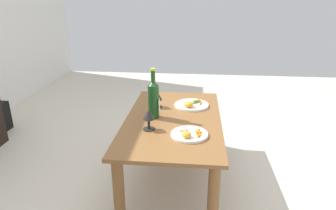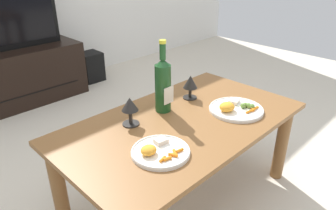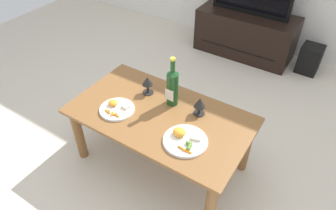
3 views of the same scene
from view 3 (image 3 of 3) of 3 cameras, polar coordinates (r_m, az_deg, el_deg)
name	(u,v)px [view 3 (image 3 of 3)]	position (r m, az deg, el deg)	size (l,w,h in m)	color
ground_plane	(161,161)	(2.44, -1.30, -10.31)	(6.40, 6.40, 0.00)	beige
dining_table	(160,123)	(2.14, -1.46, -3.41)	(1.24, 0.69, 0.49)	brown
tv_stand	(245,34)	(3.69, 14.21, 12.70)	(1.08, 0.46, 0.49)	black
floor_speaker	(310,59)	(3.63, 24.86, 7.77)	(0.21, 0.21, 0.30)	black
wine_bottle	(172,86)	(2.08, 0.84, 3.56)	(0.08, 0.08, 0.37)	#19471E
goblet_left	(147,82)	(2.21, -3.84, 4.26)	(0.08, 0.08, 0.14)	black
goblet_right	(200,103)	(2.04, 5.94, 0.28)	(0.08, 0.08, 0.14)	black
dinner_plate_left	(117,109)	(2.14, -9.53, -0.65)	(0.24, 0.24, 0.05)	white
dinner_plate_right	(185,140)	(1.90, 3.15, -6.45)	(0.28, 0.28, 0.06)	white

